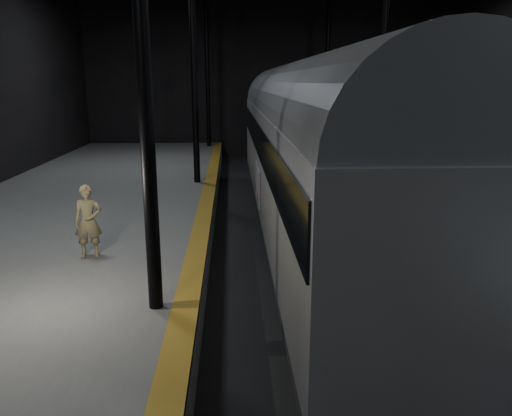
{
  "coord_description": "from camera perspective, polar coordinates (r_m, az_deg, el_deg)",
  "views": [
    {
      "loc": [
        -2.36,
        -12.7,
        5.1
      ],
      "look_at": [
        -1.75,
        -0.51,
        2.0
      ],
      "focal_mm": 35.0,
      "sensor_mm": 36.0,
      "label": 1
    }
  ],
  "objects": [
    {
      "name": "track",
      "position": [
        13.86,
        7.19,
        -7.15
      ],
      "size": [
        2.4,
        43.0,
        0.24
      ],
      "color": "#3F3328",
      "rests_on": "ground"
    },
    {
      "name": "ground",
      "position": [
        13.89,
        7.18,
        -7.41
      ],
      "size": [
        44.0,
        44.0,
        0.0
      ],
      "primitive_type": "plane",
      "color": "black",
      "rests_on": "ground"
    },
    {
      "name": "platform_left",
      "position": [
        14.46,
        -23.64,
        -5.56
      ],
      "size": [
        9.0,
        43.8,
        1.0
      ],
      "primitive_type": "cube",
      "color": "#565653",
      "rests_on": "ground"
    },
    {
      "name": "train",
      "position": [
        15.69,
        5.85,
        6.97
      ],
      "size": [
        3.14,
        21.01,
        5.61
      ],
      "color": "#9EA0A6",
      "rests_on": "ground"
    },
    {
      "name": "woman",
      "position": [
        12.52,
        -18.63,
        -1.45
      ],
      "size": [
        0.69,
        0.5,
        1.75
      ],
      "primitive_type": "imported",
      "rotation": [
        0.0,
        0.0,
        0.13
      ],
      "color": "#93845A",
      "rests_on": "platform_left"
    },
    {
      "name": "tactile_strip",
      "position": [
        13.38,
        -6.56,
        -3.68
      ],
      "size": [
        0.5,
        43.8,
        0.01
      ],
      "primitive_type": "cube",
      "color": "olive",
      "rests_on": "platform_left"
    }
  ]
}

